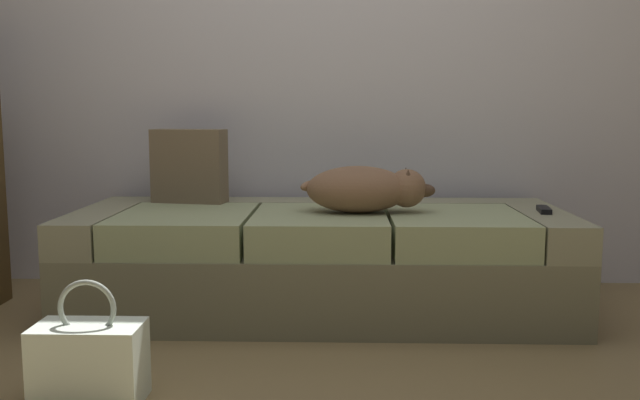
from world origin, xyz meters
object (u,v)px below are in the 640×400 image
(couch, at_px, (320,260))
(tv_remote, at_px, (544,210))
(dog_tan, at_px, (366,189))
(throw_pillow, at_px, (189,166))
(handbag, at_px, (89,362))

(couch, relative_size, tv_remote, 14.01)
(dog_tan, xyz_separation_m, tv_remote, (0.75, 0.03, -0.09))
(tv_remote, height_order, throw_pillow, throw_pillow)
(tv_remote, relative_size, throw_pillow, 0.44)
(dog_tan, bearing_deg, couch, 160.16)
(tv_remote, bearing_deg, couch, -174.86)
(couch, xyz_separation_m, dog_tan, (0.19, -0.07, 0.32))
(couch, bearing_deg, handbag, -124.09)
(tv_remote, distance_m, handbag, 1.90)
(couch, xyz_separation_m, tv_remote, (0.95, -0.04, 0.23))
(couch, distance_m, handbag, 1.19)
(dog_tan, relative_size, handbag, 1.54)
(couch, relative_size, handbag, 5.56)
(couch, distance_m, throw_pillow, 0.77)
(dog_tan, bearing_deg, handbag, -133.30)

